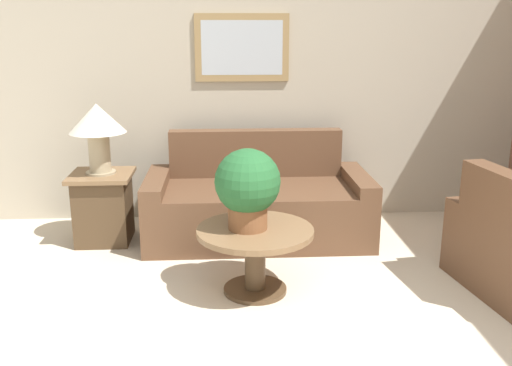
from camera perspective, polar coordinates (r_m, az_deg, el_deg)
wall_back at (r=5.47m, az=2.39°, el=10.01°), size 6.61×0.09×2.60m
couch_main at (r=5.04m, az=0.17°, el=-2.18°), size 1.94×0.93×0.91m
coffee_table at (r=3.99m, az=-0.09°, el=-6.34°), size 0.81×0.81×0.47m
side_table at (r=5.11m, az=-15.00°, el=-2.31°), size 0.52×0.52×0.61m
table_lamp at (r=4.95m, az=-15.58°, el=5.63°), size 0.47×0.47×0.60m
potted_plant_on_table at (r=3.86m, az=-0.84°, el=-0.28°), size 0.45×0.45×0.56m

